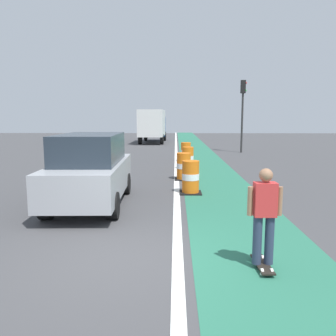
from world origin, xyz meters
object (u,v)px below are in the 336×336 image
traffic_light_corner (243,103)px  traffic_barrel_mid (184,167)px  traffic_barrel_back (188,158)px  skateboarder_on_lane (264,215)px  parked_suv_nearest (91,169)px  traffic_barrel_front (191,178)px  delivery_truck_down_block (153,124)px  traffic_barrel_far (186,152)px

traffic_light_corner → traffic_barrel_mid: bearing=-111.9°
traffic_light_corner → traffic_barrel_back: bearing=-116.9°
traffic_light_corner → skateboarder_on_lane: bearing=-99.7°
parked_suv_nearest → traffic_barrel_front: size_ratio=4.28×
delivery_truck_down_block → parked_suv_nearest: bearing=-90.3°
traffic_barrel_far → delivery_truck_down_block: delivery_truck_down_block is taller
traffic_barrel_mid → traffic_barrel_far: bearing=87.5°
traffic_barrel_front → traffic_light_corner: traffic_light_corner is taller
parked_suv_nearest → traffic_light_corner: bearing=64.6°
delivery_truck_down_block → traffic_light_corner: 12.14m
traffic_light_corner → traffic_barrel_far: bearing=-128.7°
skateboarder_on_lane → delivery_truck_down_block: delivery_truck_down_block is taller
traffic_barrel_back → traffic_barrel_far: bearing=90.0°
skateboarder_on_lane → traffic_barrel_front: (-0.96, 5.70, -0.38)m
parked_suv_nearest → traffic_barrel_front: 3.35m
traffic_barrel_back → traffic_barrel_front: bearing=-91.0°
parked_suv_nearest → traffic_barrel_far: parked_suv_nearest is taller
skateboarder_on_lane → traffic_barrel_far: size_ratio=1.55×
traffic_barrel_front → traffic_barrel_mid: (-0.17, 2.53, 0.00)m
traffic_barrel_mid → traffic_light_corner: 12.24m
delivery_truck_down_block → traffic_barrel_back: bearing=-80.9°
traffic_barrel_far → traffic_barrel_mid: bearing=-92.5°
traffic_barrel_back → traffic_light_corner: (4.16, 8.20, 2.97)m
traffic_barrel_back → traffic_barrel_far: 3.02m
traffic_barrel_back → delivery_truck_down_block: delivery_truck_down_block is taller
traffic_barrel_back → traffic_light_corner: bearing=63.1°
skateboarder_on_lane → parked_suv_nearest: 5.67m
skateboarder_on_lane → traffic_light_corner: 19.71m
traffic_barrel_front → parked_suv_nearest: bearing=-151.7°
skateboarder_on_lane → traffic_barrel_back: (-0.86, 11.06, -0.38)m
traffic_barrel_back → skateboarder_on_lane: bearing=-85.5°
parked_suv_nearest → traffic_barrel_mid: parked_suv_nearest is taller
skateboarder_on_lane → parked_suv_nearest: (-3.88, 4.13, 0.12)m
skateboarder_on_lane → traffic_barrel_front: bearing=99.5°
skateboarder_on_lane → traffic_barrel_mid: size_ratio=1.55×
skateboarder_on_lane → traffic_barrel_back: 11.10m
traffic_barrel_front → traffic_light_corner: bearing=72.6°
traffic_light_corner → traffic_barrel_front: bearing=-107.4°
skateboarder_on_lane → traffic_barrel_mid: 8.32m
delivery_truck_down_block → skateboarder_on_lane: bearing=-82.7°
traffic_barrel_front → delivery_truck_down_block: bearing=96.8°
traffic_barrel_front → traffic_light_corner: (4.25, 13.55, 2.97)m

